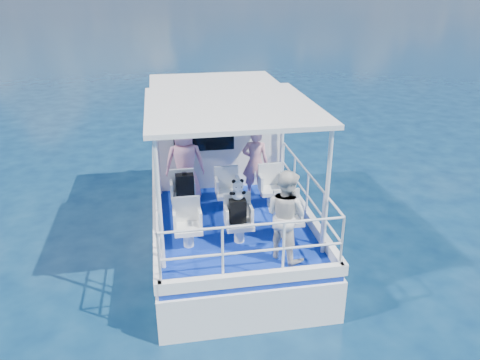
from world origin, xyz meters
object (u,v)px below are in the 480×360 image
at_px(backpack_center, 238,211).
at_px(passenger_port_fwd, 185,163).
at_px(passenger_stbd_aft, 286,215).
at_px(panda, 238,190).

bearing_deg(backpack_center, passenger_port_fwd, 112.69).
xyz_separation_m(passenger_stbd_aft, panda, (-0.68, 0.65, 0.22)).
height_order(passenger_port_fwd, passenger_stbd_aft, passenger_port_fwd).
height_order(passenger_port_fwd, backpack_center, passenger_port_fwd).
xyz_separation_m(passenger_port_fwd, backpack_center, (0.78, -1.87, -0.24)).
distance_m(backpack_center, panda, 0.40).
relative_size(passenger_stbd_aft, panda, 4.20).
relative_size(passenger_port_fwd, panda, 4.53).
height_order(passenger_stbd_aft, backpack_center, passenger_stbd_aft).
bearing_deg(passenger_stbd_aft, panda, 10.76).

